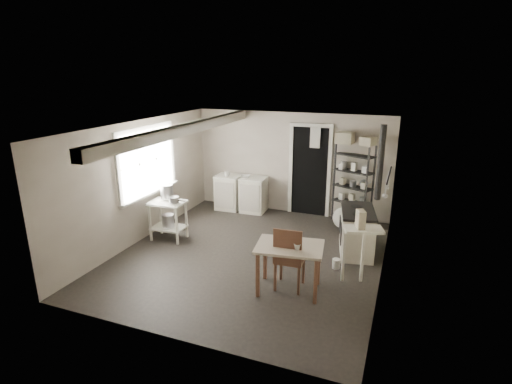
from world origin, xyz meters
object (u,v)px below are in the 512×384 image
(base_cabinets, at_px, (241,191))
(shelf_rack, at_px, (353,180))
(chair, at_px, (290,258))
(stockpot, at_px, (167,191))
(stove, at_px, (357,229))
(flour_sack, at_px, (341,217))
(prep_table, at_px, (168,220))
(work_table, at_px, (289,267))

(base_cabinets, distance_m, shelf_rack, 2.59)
(base_cabinets, height_order, chair, chair)
(base_cabinets, bearing_deg, shelf_rack, 0.57)
(base_cabinets, bearing_deg, stockpot, -112.18)
(stove, relative_size, flour_sack, 2.41)
(stockpot, height_order, shelf_rack, shelf_rack)
(prep_table, bearing_deg, stove, 11.55)
(stove, bearing_deg, flour_sack, 100.86)
(stockpot, xyz_separation_m, stove, (3.56, 0.61, -0.50))
(prep_table, xyz_separation_m, flour_sack, (3.05, 1.80, -0.16))
(prep_table, relative_size, work_table, 0.79)
(shelf_rack, bearing_deg, prep_table, -122.02)
(stove, relative_size, chair, 1.01)
(flour_sack, bearing_deg, prep_table, -149.40)
(base_cabinets, distance_m, work_table, 3.72)
(base_cabinets, xyz_separation_m, shelf_rack, (2.54, 0.12, 0.49))
(prep_table, distance_m, flour_sack, 3.55)
(flour_sack, bearing_deg, shelf_rack, 70.27)
(stockpot, xyz_separation_m, flour_sack, (3.11, 1.70, -0.70))
(chair, bearing_deg, flour_sack, 79.83)
(stockpot, height_order, flour_sack, stockpot)
(prep_table, xyz_separation_m, chair, (2.72, -0.90, 0.08))
(stove, height_order, flour_sack, stove)
(base_cabinets, distance_m, flour_sack, 2.43)
(prep_table, bearing_deg, shelf_rack, 34.57)
(work_table, bearing_deg, stove, 66.23)
(work_table, distance_m, chair, 0.15)
(shelf_rack, bearing_deg, stove, -55.05)
(stove, xyz_separation_m, flour_sack, (-0.45, 1.09, -0.20))
(prep_table, relative_size, stove, 0.75)
(prep_table, distance_m, stove, 3.57)
(prep_table, xyz_separation_m, stockpot, (-0.06, 0.11, 0.54))
(stove, bearing_deg, prep_table, -179.83)
(prep_table, height_order, base_cabinets, base_cabinets)
(stove, distance_m, chair, 1.79)
(shelf_rack, height_order, chair, shelf_rack)
(prep_table, xyz_separation_m, shelf_rack, (3.19, 2.20, 0.55))
(work_table, bearing_deg, base_cabinets, 124.17)
(base_cabinets, bearing_deg, prep_table, -109.65)
(shelf_rack, bearing_deg, work_table, -74.64)
(stockpot, distance_m, work_table, 3.07)
(base_cabinets, xyz_separation_m, work_table, (2.09, -3.08, -0.08))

